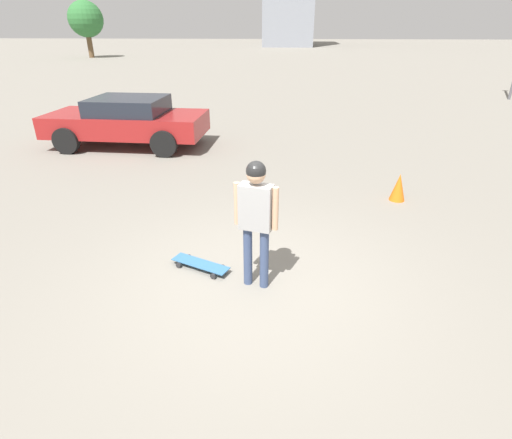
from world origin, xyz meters
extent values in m
plane|color=gray|center=(0.00, 0.00, 0.00)|extent=(220.00, 220.00, 0.00)
cylinder|color=#38476B|center=(-0.03, -0.11, 0.42)|extent=(0.12, 0.12, 0.85)
cylinder|color=#38476B|center=(0.03, 0.11, 0.42)|extent=(0.12, 0.12, 0.85)
cube|color=#999999|center=(0.00, 0.00, 1.14)|extent=(0.29, 0.44, 0.58)
cylinder|color=tan|center=(-0.06, -0.24, 1.15)|extent=(0.08, 0.08, 0.55)
cylinder|color=tan|center=(0.06, 0.24, 1.15)|extent=(0.08, 0.08, 0.55)
sphere|color=tan|center=(0.00, 0.00, 1.56)|extent=(0.23, 0.23, 0.23)
sphere|color=black|center=(0.00, 0.00, 1.60)|extent=(0.24, 0.24, 0.24)
cube|color=#336693|center=(-0.31, -0.82, 0.09)|extent=(0.55, 0.89, 0.01)
cylinder|color=#262628|center=(-0.31, -1.15, 0.04)|extent=(0.06, 0.09, 0.08)
cylinder|color=#262628|center=(-0.54, -1.05, 0.04)|extent=(0.06, 0.09, 0.08)
cylinder|color=#262628|center=(-0.08, -0.60, 0.04)|extent=(0.06, 0.09, 0.08)
cylinder|color=#262628|center=(-0.31, -0.50, 0.04)|extent=(0.06, 0.09, 0.08)
cube|color=maroon|center=(-6.55, -4.23, 0.64)|extent=(1.99, 4.42, 0.58)
cube|color=#1E232D|center=(-6.54, -4.12, 1.15)|extent=(1.74, 2.01, 0.43)
cylinder|color=black|center=(-5.65, -5.61, 0.35)|extent=(0.22, 0.71, 0.70)
cylinder|color=black|center=(-7.52, -5.56, 0.35)|extent=(0.22, 0.71, 0.70)
cylinder|color=black|center=(-5.57, -2.90, 0.35)|extent=(0.22, 0.71, 0.70)
cylinder|color=black|center=(-7.45, -2.85, 0.35)|extent=(0.22, 0.71, 0.70)
cylinder|color=brown|center=(-40.62, -21.40, 1.26)|extent=(0.54, 0.54, 2.52)
sphere|color=#2D6B33|center=(-40.62, -21.40, 3.77)|extent=(3.57, 3.57, 3.57)
cone|color=orange|center=(-3.12, 2.55, 0.27)|extent=(0.30, 0.30, 0.55)
camera|label=1|loc=(4.44, 0.38, 3.14)|focal=28.00mm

